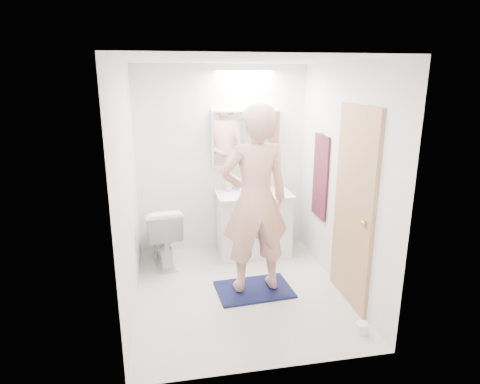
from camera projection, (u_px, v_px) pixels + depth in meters
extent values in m
plane|color=silver|center=(240.00, 291.00, 4.43)|extent=(2.50, 2.50, 0.00)
plane|color=white|center=(240.00, 60.00, 3.77)|extent=(2.50, 2.50, 0.00)
plane|color=white|center=(222.00, 160.00, 5.28)|extent=(2.50, 0.00, 2.50)
plane|color=white|center=(272.00, 229.00, 2.92)|extent=(2.50, 0.00, 2.50)
plane|color=white|center=(127.00, 190.00, 3.90)|extent=(0.00, 2.50, 2.50)
plane|color=white|center=(342.00, 180.00, 4.29)|extent=(0.00, 2.50, 2.50)
cube|color=white|center=(253.00, 225.00, 5.30)|extent=(0.90, 0.55, 0.78)
cube|color=white|center=(254.00, 194.00, 5.18)|extent=(0.95, 0.58, 0.04)
cylinder|color=white|center=(253.00, 191.00, 5.20)|extent=(0.36, 0.36, 0.03)
cylinder|color=silver|center=(250.00, 183.00, 5.36)|extent=(0.02, 0.02, 0.16)
cube|color=white|center=(246.00, 137.00, 5.18)|extent=(0.88, 0.14, 0.70)
cube|color=silver|center=(247.00, 138.00, 5.11)|extent=(0.84, 0.01, 0.66)
imported|color=white|center=(162.00, 235.00, 4.98)|extent=(0.53, 0.79, 0.76)
cube|color=#14153F|center=(254.00, 289.00, 4.44)|extent=(0.84, 0.61, 0.02)
imported|color=#DE9C85|center=(255.00, 200.00, 4.16)|extent=(0.75, 0.52, 1.96)
cube|color=tan|center=(354.00, 208.00, 4.01)|extent=(0.04, 0.80, 2.00)
sphere|color=gold|center=(364.00, 223.00, 3.74)|extent=(0.06, 0.06, 0.06)
cube|color=#101B32|center=(320.00, 177.00, 4.84)|extent=(0.02, 0.42, 1.00)
cylinder|color=silver|center=(322.00, 133.00, 4.69)|extent=(0.07, 0.02, 0.02)
imported|color=#D0B686|center=(229.00, 182.00, 5.23)|extent=(0.10, 0.10, 0.25)
imported|color=#5B86C4|center=(239.00, 183.00, 5.30)|extent=(0.12, 0.12, 0.18)
imported|color=#4162C3|center=(265.00, 186.00, 5.35)|extent=(0.10, 0.10, 0.08)
cylinder|color=white|center=(361.00, 328.00, 3.69)|extent=(0.11, 0.11, 0.10)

